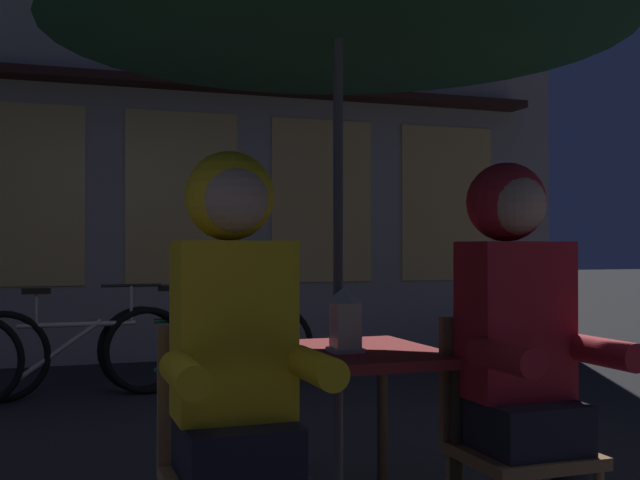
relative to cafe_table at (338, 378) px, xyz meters
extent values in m
cube|color=maroon|center=(0.00, 0.00, 0.08)|extent=(0.72, 0.72, 0.04)
cylinder|color=#2D2319|center=(0.31, -0.31, -0.29)|extent=(0.04, 0.04, 0.70)
cylinder|color=#2D2319|center=(-0.31, 0.31, -0.29)|extent=(0.04, 0.04, 0.70)
cylinder|color=#2D2319|center=(0.31, 0.31, -0.29)|extent=(0.04, 0.04, 0.70)
cylinder|color=#4C4C51|center=(0.00, 0.00, 0.49)|extent=(0.04, 0.04, 2.25)
cube|color=white|center=(0.00, -0.07, 0.11)|extent=(0.11, 0.11, 0.02)
cube|color=white|center=(0.00, -0.07, 0.20)|extent=(0.09, 0.09, 0.16)
pyramid|color=white|center=(0.00, -0.07, 0.31)|extent=(0.11, 0.11, 0.06)
cube|color=olive|center=(-0.48, -0.26, 0.02)|extent=(0.40, 0.03, 0.42)
cube|color=olive|center=(0.48, -0.44, -0.21)|extent=(0.40, 0.40, 0.04)
cube|color=olive|center=(0.48, -0.26, 0.02)|extent=(0.40, 0.03, 0.42)
cube|color=black|center=(-0.48, -0.44, -0.11)|extent=(0.32, 0.36, 0.16)
cube|color=yellow|center=(-0.48, -0.40, 0.23)|extent=(0.34, 0.22, 0.52)
cylinder|color=yellow|center=(-0.30, -0.62, 0.14)|extent=(0.09, 0.30, 0.09)
cylinder|color=yellow|center=(-0.66, -0.62, 0.14)|extent=(0.09, 0.30, 0.09)
sphere|color=tan|center=(-0.48, -0.40, 0.62)|extent=(0.21, 0.21, 0.21)
sphere|color=yellow|center=(-0.48, -0.35, 0.63)|extent=(0.27, 0.27, 0.27)
cube|color=black|center=(0.48, -0.44, -0.11)|extent=(0.32, 0.36, 0.16)
cube|color=red|center=(0.48, -0.40, 0.23)|extent=(0.34, 0.22, 0.52)
cylinder|color=red|center=(0.66, -0.62, 0.14)|extent=(0.09, 0.30, 0.09)
cylinder|color=red|center=(0.30, -0.62, 0.14)|extent=(0.09, 0.30, 0.09)
sphere|color=tan|center=(0.48, -0.40, 0.62)|extent=(0.21, 0.21, 0.21)
sphere|color=red|center=(0.48, -0.35, 0.63)|extent=(0.27, 0.27, 0.27)
cube|color=#9E9389|center=(-0.47, 5.40, 2.46)|extent=(10.00, 0.60, 6.20)
cube|color=#E0B260|center=(-1.20, 5.09, 0.96)|extent=(1.10, 0.02, 1.70)
cube|color=#E0B260|center=(0.26, 5.09, 0.96)|extent=(1.10, 0.02, 1.70)
cube|color=#E0B260|center=(1.73, 5.09, 0.96)|extent=(1.10, 0.02, 1.70)
cube|color=#E0B260|center=(3.20, 5.09, 0.96)|extent=(1.10, 0.02, 1.70)
cube|color=#331914|center=(-0.47, 4.95, 2.06)|extent=(9.00, 0.36, 0.08)
torus|color=black|center=(-0.27, 3.39, -0.31)|extent=(0.66, 0.06, 0.66)
torus|color=black|center=(-1.29, 3.38, -0.31)|extent=(0.66, 0.06, 0.66)
cylinder|color=#ADA89E|center=(-0.78, 3.38, -0.09)|extent=(0.84, 0.05, 0.04)
cylinder|color=#ADA89E|center=(-0.90, 3.38, -0.28)|extent=(0.61, 0.04, 0.44)
cylinder|color=#ADA89E|center=(-1.07, 3.38, 0.03)|extent=(0.02, 0.02, 0.24)
cube|color=black|center=(-1.07, 3.38, 0.16)|extent=(0.20, 0.08, 0.04)
cylinder|color=#ADA89E|center=(-0.39, 3.39, 0.05)|extent=(0.02, 0.02, 0.28)
cylinder|color=black|center=(-0.39, 3.39, 0.19)|extent=(0.44, 0.03, 0.02)
torus|color=black|center=(0.71, 3.37, -0.31)|extent=(0.66, 0.12, 0.66)
torus|color=black|center=(-0.31, 3.47, -0.31)|extent=(0.66, 0.12, 0.66)
cylinder|color=#236B3D|center=(0.20, 3.42, -0.09)|extent=(0.84, 0.12, 0.04)
cylinder|color=#236B3D|center=(0.08, 3.43, -0.28)|extent=(0.61, 0.10, 0.44)
cylinder|color=#236B3D|center=(-0.08, 3.45, 0.03)|extent=(0.02, 0.02, 0.24)
cube|color=black|center=(-0.08, 3.45, 0.16)|extent=(0.21, 0.10, 0.04)
cylinder|color=#236B3D|center=(0.59, 3.38, 0.05)|extent=(0.02, 0.02, 0.28)
cylinder|color=black|center=(0.59, 3.38, 0.19)|extent=(0.44, 0.07, 0.02)
camera|label=1|loc=(-1.00, -2.67, 0.47)|focal=44.19mm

